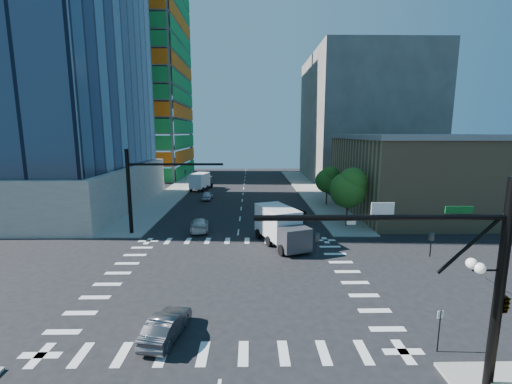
{
  "coord_description": "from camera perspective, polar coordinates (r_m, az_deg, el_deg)",
  "views": [
    {
      "loc": [
        1.38,
        -24.35,
        10.8
      ],
      "look_at": [
        1.89,
        8.0,
        5.19
      ],
      "focal_mm": 24.0,
      "sensor_mm": 36.0,
      "label": 1
    }
  ],
  "objects": [
    {
      "name": "tree_north",
      "position": [
        52.01,
        11.94,
        2.09
      ],
      "size": [
        3.54,
        3.52,
        5.78
      ],
      "color": "#382316",
      "rests_on": "sidewalk_ne"
    },
    {
      "name": "box_truck_near",
      "position": [
        33.31,
        4.38,
        -6.28
      ],
      "size": [
        5.11,
        7.37,
        3.56
      ],
      "rotation": [
        0.0,
        0.0,
        0.36
      ],
      "color": "black",
      "rests_on": "ground"
    },
    {
      "name": "tree_south",
      "position": [
        40.34,
        15.29,
        0.77
      ],
      "size": [
        4.16,
        4.16,
        6.82
      ],
      "color": "#382316",
      "rests_on": "sidewalk_ne"
    },
    {
      "name": "construction_building",
      "position": [
        92.0,
        -20.15,
        17.89
      ],
      "size": [
        25.16,
        34.5,
        70.6
      ],
      "color": "slate",
      "rests_on": "ground"
    },
    {
      "name": "sidewalk_ne",
      "position": [
        66.18,
        8.78,
        0.39
      ],
      "size": [
        5.0,
        60.0,
        0.15
      ],
      "primitive_type": "cube",
      "color": "gray",
      "rests_on": "ground"
    },
    {
      "name": "sidewalk_nw",
      "position": [
        66.7,
        -12.91,
        0.33
      ],
      "size": [
        5.0,
        60.0,
        0.15
      ],
      "primitive_type": "cube",
      "color": "gray",
      "rests_on": "ground"
    },
    {
      "name": "car_sb_cross",
      "position": [
        20.13,
        -14.72,
        -20.73
      ],
      "size": [
        2.11,
        4.25,
        1.34
      ],
      "primitive_type": "imported",
      "rotation": [
        0.0,
        0.0,
        2.96
      ],
      "color": "#48484D",
      "rests_on": "ground"
    },
    {
      "name": "car_nb_far",
      "position": [
        41.92,
        6.43,
        -4.13
      ],
      "size": [
        3.77,
        5.71,
        1.46
      ],
      "primitive_type": "imported",
      "rotation": [
        0.0,
        0.0,
        -0.28
      ],
      "color": "black",
      "rests_on": "ground"
    },
    {
      "name": "commercial_building",
      "position": [
        52.31,
        25.97,
        2.82
      ],
      "size": [
        20.5,
        22.5,
        10.6
      ],
      "color": "#967E57",
      "rests_on": "ground"
    },
    {
      "name": "no_parking_sign",
      "position": [
        20.28,
        28.26,
        -19.1
      ],
      "size": [
        0.3,
        0.06,
        2.2
      ],
      "color": "black",
      "rests_on": "ground"
    },
    {
      "name": "signal_mast_se",
      "position": [
        16.85,
        33.16,
        -11.96
      ],
      "size": [
        10.51,
        2.48,
        9.0
      ],
      "color": "black",
      "rests_on": "sidewalk_se"
    },
    {
      "name": "signal_mast_nw",
      "position": [
        37.99,
        -18.33,
        1.3
      ],
      "size": [
        10.2,
        0.4,
        9.0
      ],
      "color": "black",
      "rests_on": "sidewalk_nw"
    },
    {
      "name": "ground",
      "position": [
        26.68,
        -3.92,
        -14.08
      ],
      "size": [
        160.0,
        160.0,
        0.0
      ],
      "primitive_type": "plane",
      "color": "black",
      "rests_on": "ground"
    },
    {
      "name": "bg_building_ne",
      "position": [
        83.45,
        17.34,
        11.6
      ],
      "size": [
        24.0,
        30.0,
        28.0
      ],
      "primitive_type": "cube",
      "color": "#5A5451",
      "rests_on": "ground"
    },
    {
      "name": "car_sb_mid",
      "position": [
        56.46,
        -8.14,
        -0.6
      ],
      "size": [
        1.61,
        3.97,
        1.35
      ],
      "primitive_type": "imported",
      "rotation": [
        0.0,
        0.0,
        3.14
      ],
      "color": "silver",
      "rests_on": "ground"
    },
    {
      "name": "car_sb_near",
      "position": [
        38.85,
        -9.41,
        -5.37
      ],
      "size": [
        2.52,
        5.04,
        1.4
      ],
      "primitive_type": "imported",
      "rotation": [
        0.0,
        0.0,
        3.26
      ],
      "color": "silver",
      "rests_on": "ground"
    },
    {
      "name": "road_markings",
      "position": [
        26.68,
        -3.92,
        -14.07
      ],
      "size": [
        20.0,
        20.0,
        0.01
      ],
      "primitive_type": "cube",
      "color": "silver",
      "rests_on": "ground"
    },
    {
      "name": "box_truck_far",
      "position": [
        66.63,
        -9.04,
        1.63
      ],
      "size": [
        3.91,
        6.6,
        3.24
      ],
      "rotation": [
        0.0,
        0.0,
        2.92
      ],
      "color": "black",
      "rests_on": "ground"
    }
  ]
}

